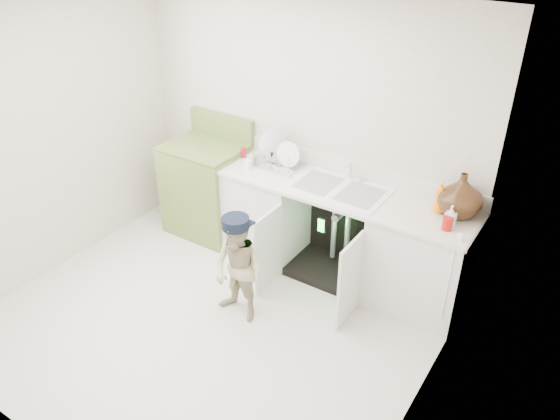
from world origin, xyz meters
name	(u,v)px	position (x,y,z in m)	size (l,w,h in m)	color
ground	(208,323)	(0.00, 0.00, 0.00)	(3.50, 3.50, 0.00)	#B8B3A2
room_shell	(197,193)	(0.00, 0.00, 1.25)	(6.00, 5.50, 1.26)	beige
counter_run	(341,231)	(0.59, 1.21, 0.48)	(2.44, 1.02, 1.27)	silver
avocado_stove	(208,187)	(-0.94, 1.18, 0.50)	(0.78, 0.65, 1.21)	olive
repair_worker	(239,269)	(0.17, 0.23, 0.48)	(0.69, 0.83, 0.96)	tan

